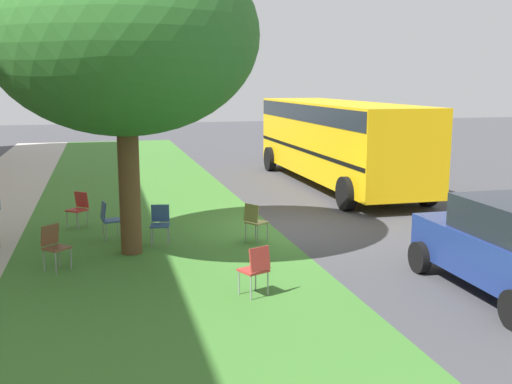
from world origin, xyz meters
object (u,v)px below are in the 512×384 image
Objects in this scene: chair_0 at (79,207)px; chair_1 at (54,244)px; chair_4 at (254,219)px; school_bus at (337,135)px; parked_car at (510,247)px; chair_2 at (160,221)px; street_tree at (124,36)px; chair_5 at (256,267)px; chair_3 at (108,217)px.

chair_0 and chair_1 have the same top height.
chair_4 is 0.08× the size of school_bus.
parked_car is 0.36× the size of school_bus.
chair_0 is at bearing 40.33° from chair_2.
chair_1 is at bearing 119.35° from street_tree.
chair_0 is at bearing 22.79° from street_tree.
chair_2 is 1.00× the size of chair_5.
chair_1 and chair_3 have the same top height.
chair_4 is 5.56m from parked_car.
street_tree reaches higher than chair_3.
chair_0 is at bearing 25.75° from chair_3.
parked_car is at bearing 173.66° from school_bus.
chair_4 is (-0.34, -2.08, 0.00)m from chair_2.
chair_3 is 9.71m from school_bus.
chair_3 and chair_5 have the same top height.
chair_1 and chair_2 have the same top height.
chair_5 is 0.08× the size of school_bus.
street_tree reaches higher than chair_2.
chair_0 is at bearing 116.58° from school_bus.
chair_1 is at bearing 123.47° from chair_2.
chair_5 is at bearing 151.92° from school_bus.
chair_0 is at bearing -5.69° from chair_1.
parked_car is (-3.33, -7.59, 0.32)m from chair_1.
chair_4 is at bearing -75.61° from chair_1.
chair_4 is 0.24× the size of parked_car.
chair_4 is at bearing -122.39° from chair_0.
chair_4 is 3.59m from chair_5.
school_bus reaches higher than chair_2.
street_tree reaches higher than chair_0.
street_tree is at bearing 30.40° from chair_5.
school_bus is (7.79, -8.83, 1.24)m from chair_1.
street_tree is at bearing -157.21° from chair_0.
street_tree is 4.31m from chair_1.
chair_4 is at bearing 145.60° from school_bus.
parked_car is at bearing -142.79° from chair_4.
street_tree is 7.39× the size of chair_4.
chair_3 is at bearing -26.31° from chair_1.
chair_0 is 1.00× the size of chair_4.
street_tree is 5.45m from chair_5.
parked_car is (-4.17, -6.10, -3.64)m from street_tree.
parked_car is at bearing -102.53° from chair_5.
chair_1 is at bearing 153.69° from chair_3.
chair_4 is at bearing -107.86° from chair_3.
parked_car reaches higher than chair_4.
chair_1 is (-0.84, 1.49, -3.96)m from street_tree.
street_tree is 7.39× the size of chair_3.
chair_0 is 9.99m from parked_car.
school_bus is at bearing -6.34° from parked_car.
chair_5 is (-5.95, -3.04, 0.00)m from chair_0.
chair_2 is at bearing 133.66° from school_bus.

